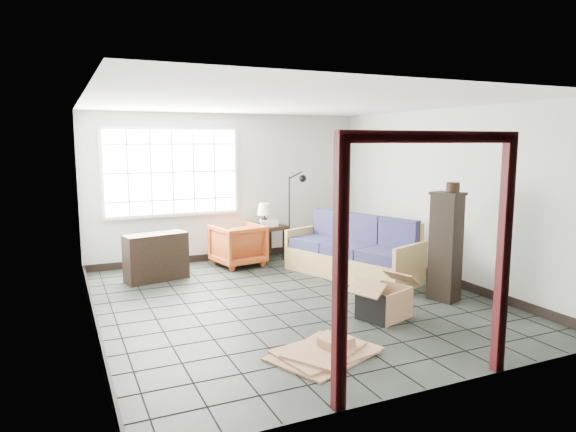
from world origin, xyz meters
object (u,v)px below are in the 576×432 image
armchair (238,243)px  side_table (267,231)px  tall_shelf (446,246)px  futon_sofa (354,254)px

armchair → side_table: armchair is taller
armchair → tall_shelf: (1.89, -3.00, 0.35)m
side_table → tall_shelf: tall_shelf is taller
futon_sofa → armchair: size_ratio=2.95×
futon_sofa → armchair: (-1.46, 1.41, 0.05)m
futon_sofa → tall_shelf: size_ratio=1.60×
armchair → side_table: size_ratio=1.15×
futon_sofa → armchair: 2.03m
futon_sofa → side_table: bearing=96.8°
futon_sofa → side_table: 1.83m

